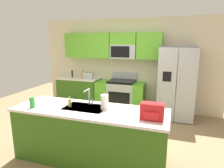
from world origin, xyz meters
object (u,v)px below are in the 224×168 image
backpack (152,111)px  sink_faucet (89,95)px  toaster (88,75)px  drink_cup_green (32,102)px  paper_towel_roll (105,102)px  range_oven (121,96)px  soap_dispenser (70,103)px  pepper_mill (72,74)px  bottle_orange (83,74)px  refrigerator (176,83)px

backpack → sink_faucet: bearing=164.9°
toaster → backpack: (2.12, -2.49, 0.03)m
drink_cup_green → paper_towel_roll: size_ratio=1.21×
range_oven → toaster: range_oven is taller
paper_towel_roll → backpack: paper_towel_roll is taller
soap_dispenser → pepper_mill: bearing=118.5°
bottle_orange → drink_cup_green: (0.42, -2.70, -0.02)m
bottle_orange → paper_towel_roll: (1.58, -2.42, 0.01)m
soap_dispenser → sink_faucet: bearing=35.9°
range_oven → sink_faucet: sink_faucet is taller
bottle_orange → backpack: backpack is taller
toaster → backpack: backpack is taller
range_oven → sink_faucet: bearing=-88.6°
refrigerator → pepper_mill: (-3.01, 0.07, 0.08)m
bottle_orange → backpack: (2.34, -2.58, 0.01)m
bottle_orange → drink_cup_green: bearing=-81.1°
toaster → paper_towel_roll: size_ratio=1.17×
bottle_orange → drink_cup_green: 2.73m
range_oven → bottle_orange: (-1.19, 0.04, 0.56)m
soap_dispenser → backpack: size_ratio=0.53×
soap_dispenser → backpack: backpack is taller
paper_towel_roll → bottle_orange: bearing=123.1°
pepper_mill → sink_faucet: size_ratio=0.75×
refrigerator → backpack: refrigerator is taller
sink_faucet → soap_dispenser: size_ratio=1.66×
soap_dispenser → refrigerator: bearing=54.4°
drink_cup_green → soap_dispenser: 0.60m
drink_cup_green → soap_dispenser: bearing=22.2°
soap_dispenser → backpack: (1.36, -0.11, 0.05)m
bottle_orange → sink_faucet: bearing=-61.5°
range_oven → backpack: (1.15, -2.54, 0.57)m
paper_towel_roll → range_oven: bearing=99.3°
range_oven → refrigerator: size_ratio=0.74×
bottle_orange → soap_dispenser: bottle_orange is taller
bottle_orange → sink_faucet: size_ratio=0.75×
sink_faucet → drink_cup_green: size_ratio=0.97×
pepper_mill → soap_dispenser: pepper_mill is taller
refrigerator → sink_faucet: bearing=-123.3°
pepper_mill → soap_dispenser: (1.32, -2.44, -0.04)m
backpack → bottle_orange: bearing=132.2°
pepper_mill → drink_cup_green: bearing=-74.0°
refrigerator → bottle_orange: 2.67m
pepper_mill → backpack: size_ratio=0.66×
toaster → bottle_orange: size_ratio=1.33×
drink_cup_green → paper_towel_roll: (1.16, 0.28, 0.03)m
pepper_mill → drink_cup_green: drink_cup_green is taller
range_oven → drink_cup_green: 2.83m
bottle_orange → refrigerator: bearing=-2.3°
refrigerator → toaster: (-2.45, 0.02, 0.07)m
range_oven → bottle_orange: 1.31m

